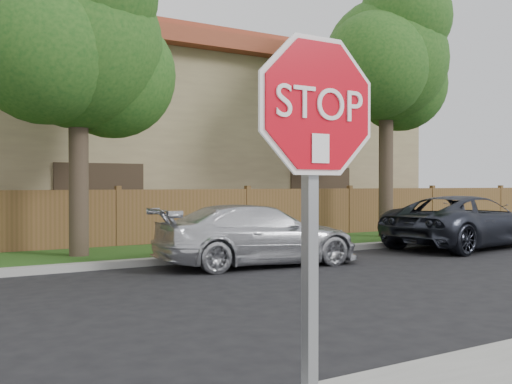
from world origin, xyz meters
TOP-DOWN VIEW (x-y plane):
  - tree_mid at (2.52, 9.57)m, footprint 4.80×3.90m
  - tree_right at (12.02, 9.57)m, footprint 4.80×3.90m
  - stop_sign at (0.64, -1.48)m, footprint 1.01×0.13m
  - sedan_right at (5.56, 6.92)m, footprint 4.67×2.30m
  - sedan_far_right at (12.30, 6.89)m, footprint 5.37×2.94m

SIDE VIEW (x-z plane):
  - sedan_right at x=5.56m, z-range 0.00..1.30m
  - sedan_far_right at x=12.30m, z-range 0.00..1.43m
  - stop_sign at x=0.64m, z-range 0.55..3.11m
  - tree_mid at x=2.52m, z-range 1.20..8.55m
  - tree_right at x=12.02m, z-range 1.47..9.67m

